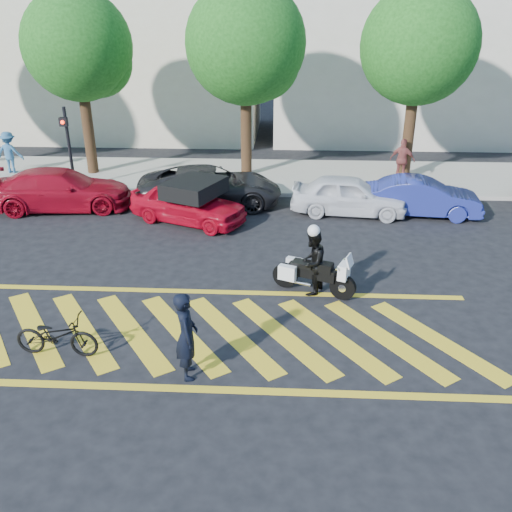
{
  "coord_description": "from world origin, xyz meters",
  "views": [
    {
      "loc": [
        1.54,
        -9.95,
        6.43
      ],
      "look_at": [
        0.93,
        1.82,
        1.05
      ],
      "focal_mm": 38.0,
      "sensor_mm": 36.0,
      "label": 1
    }
  ],
  "objects_px": {
    "police_motorcycle": "(312,274)",
    "parked_right": "(422,197)",
    "officer_moto": "(312,262)",
    "parked_mid_left": "(210,187)",
    "officer_bike": "(186,336)",
    "red_convertible": "(188,203)",
    "parked_mid_right": "(349,195)",
    "bicycle": "(57,335)",
    "parked_left": "(61,190)"
  },
  "relations": [
    {
      "from": "parked_mid_right",
      "to": "parked_right",
      "type": "bearing_deg",
      "value": -83.84
    },
    {
      "from": "police_motorcycle",
      "to": "parked_mid_right",
      "type": "xyz_separation_m",
      "value": [
        1.49,
        5.79,
        0.15
      ]
    },
    {
      "from": "parked_mid_left",
      "to": "parked_right",
      "type": "height_order",
      "value": "parked_mid_left"
    },
    {
      "from": "bicycle",
      "to": "officer_moto",
      "type": "distance_m",
      "value": 6.02
    },
    {
      "from": "officer_moto",
      "to": "parked_right",
      "type": "bearing_deg",
      "value": 168.18
    },
    {
      "from": "bicycle",
      "to": "officer_moto",
      "type": "xyz_separation_m",
      "value": [
        5.24,
        2.93,
        0.38
      ]
    },
    {
      "from": "parked_mid_right",
      "to": "parked_right",
      "type": "height_order",
      "value": "parked_mid_right"
    },
    {
      "from": "officer_bike",
      "to": "parked_left",
      "type": "xyz_separation_m",
      "value": [
        -6.0,
        9.27,
        -0.19
      ]
    },
    {
      "from": "officer_bike",
      "to": "parked_right",
      "type": "bearing_deg",
      "value": -47.7
    },
    {
      "from": "officer_moto",
      "to": "parked_mid_right",
      "type": "distance_m",
      "value": 5.99
    },
    {
      "from": "bicycle",
      "to": "police_motorcycle",
      "type": "xyz_separation_m",
      "value": [
        5.26,
        2.94,
        0.07
      ]
    },
    {
      "from": "parked_mid_left",
      "to": "parked_left",
      "type": "bearing_deg",
      "value": 90.43
    },
    {
      "from": "parked_left",
      "to": "parked_mid_left",
      "type": "xyz_separation_m",
      "value": [
        5.15,
        0.64,
        -0.0
      ]
    },
    {
      "from": "police_motorcycle",
      "to": "parked_right",
      "type": "relative_size",
      "value": 0.52
    },
    {
      "from": "officer_moto",
      "to": "parked_right",
      "type": "relative_size",
      "value": 0.43
    },
    {
      "from": "parked_mid_right",
      "to": "officer_bike",
      "type": "bearing_deg",
      "value": 162.84
    },
    {
      "from": "officer_bike",
      "to": "parked_left",
      "type": "bearing_deg",
      "value": 19.99
    },
    {
      "from": "parked_mid_left",
      "to": "parked_right",
      "type": "distance_m",
      "value": 7.31
    },
    {
      "from": "red_convertible",
      "to": "parked_mid_left",
      "type": "relative_size",
      "value": 0.78
    },
    {
      "from": "police_motorcycle",
      "to": "parked_mid_right",
      "type": "height_order",
      "value": "parked_mid_right"
    },
    {
      "from": "bicycle",
      "to": "parked_mid_left",
      "type": "relative_size",
      "value": 0.34
    },
    {
      "from": "officer_bike",
      "to": "bicycle",
      "type": "height_order",
      "value": "officer_bike"
    },
    {
      "from": "officer_moto",
      "to": "police_motorcycle",
      "type": "bearing_deg",
      "value": 150.21
    },
    {
      "from": "bicycle",
      "to": "parked_mid_right",
      "type": "relative_size",
      "value": 0.43
    },
    {
      "from": "bicycle",
      "to": "parked_mid_left",
      "type": "bearing_deg",
      "value": -8.82
    },
    {
      "from": "parked_mid_left",
      "to": "parked_mid_right",
      "type": "bearing_deg",
      "value": -104.08
    },
    {
      "from": "police_motorcycle",
      "to": "parked_left",
      "type": "relative_size",
      "value": 0.42
    },
    {
      "from": "officer_bike",
      "to": "parked_left",
      "type": "height_order",
      "value": "officer_bike"
    },
    {
      "from": "officer_moto",
      "to": "parked_mid_left",
      "type": "bearing_deg",
      "value": -130.18
    },
    {
      "from": "officer_moto",
      "to": "parked_left",
      "type": "bearing_deg",
      "value": -101.92
    },
    {
      "from": "red_convertible",
      "to": "parked_mid_right",
      "type": "xyz_separation_m",
      "value": [
        5.36,
        1.07,
        0.0
      ]
    },
    {
      "from": "officer_moto",
      "to": "parked_mid_left",
      "type": "height_order",
      "value": "officer_moto"
    },
    {
      "from": "parked_mid_right",
      "to": "parked_right",
      "type": "distance_m",
      "value": 2.44
    },
    {
      "from": "parked_left",
      "to": "parked_mid_right",
      "type": "distance_m",
      "value": 10.0
    },
    {
      "from": "parked_mid_left",
      "to": "parked_mid_right",
      "type": "distance_m",
      "value": 4.88
    },
    {
      "from": "officer_bike",
      "to": "red_convertible",
      "type": "height_order",
      "value": "officer_bike"
    },
    {
      "from": "officer_bike",
      "to": "police_motorcycle",
      "type": "xyz_separation_m",
      "value": [
        2.51,
        3.48,
        -0.37
      ]
    },
    {
      "from": "parked_left",
      "to": "officer_bike",
      "type": "bearing_deg",
      "value": -154.99
    },
    {
      "from": "police_motorcycle",
      "to": "parked_mid_left",
      "type": "height_order",
      "value": "parked_mid_left"
    },
    {
      "from": "parked_left",
      "to": "bicycle",
      "type": "bearing_deg",
      "value": -167.5
    },
    {
      "from": "officer_moto",
      "to": "parked_mid_right",
      "type": "height_order",
      "value": "officer_moto"
    },
    {
      "from": "parked_mid_left",
      "to": "bicycle",
      "type": "bearing_deg",
      "value": 161.88
    },
    {
      "from": "bicycle",
      "to": "red_convertible",
      "type": "height_order",
      "value": "red_convertible"
    },
    {
      "from": "parked_mid_left",
      "to": "red_convertible",
      "type": "bearing_deg",
      "value": 156.71
    },
    {
      "from": "red_convertible",
      "to": "parked_right",
      "type": "xyz_separation_m",
      "value": [
        7.8,
        1.07,
        -0.03
      ]
    },
    {
      "from": "parked_left",
      "to": "parked_mid_left",
      "type": "bearing_deg",
      "value": -90.87
    },
    {
      "from": "red_convertible",
      "to": "parked_mid_left",
      "type": "height_order",
      "value": "parked_mid_left"
    },
    {
      "from": "red_convertible",
      "to": "parked_left",
      "type": "distance_m",
      "value": 4.76
    },
    {
      "from": "parked_mid_left",
      "to": "parked_right",
      "type": "relative_size",
      "value": 1.3
    },
    {
      "from": "parked_right",
      "to": "officer_bike",
      "type": "bearing_deg",
      "value": 151.27
    }
  ]
}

